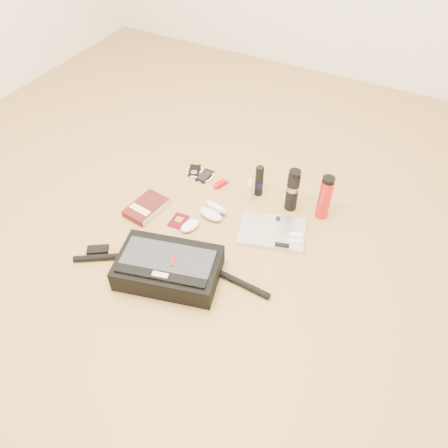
% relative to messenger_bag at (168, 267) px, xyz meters
% --- Properties ---
extents(ground, '(4.00, 4.00, 0.00)m').
position_rel_messenger_bag_xyz_m(ground, '(0.06, 0.25, -0.06)').
color(ground, '#A88046').
rests_on(ground, ground).
extents(messenger_bag, '(0.93, 0.39, 0.13)m').
position_rel_messenger_bag_xyz_m(messenger_bag, '(0.00, 0.00, 0.00)').
color(messenger_bag, black).
rests_on(messenger_bag, ground).
extents(laptop, '(0.38, 0.31, 0.03)m').
position_rel_messenger_bag_xyz_m(laptop, '(0.32, 0.47, -0.05)').
color(laptop, silver).
rests_on(laptop, ground).
extents(book, '(0.17, 0.24, 0.04)m').
position_rel_messenger_bag_xyz_m(book, '(-0.34, 0.31, -0.04)').
color(book, '#441311').
rests_on(book, ground).
extents(passport, '(0.09, 0.11, 0.01)m').
position_rel_messenger_bag_xyz_m(passport, '(-0.15, 0.32, -0.06)').
color(passport, '#4A0412').
rests_on(passport, ground).
extents(mouse, '(0.10, 0.13, 0.04)m').
position_rel_messenger_bag_xyz_m(mouse, '(-0.07, 0.31, -0.04)').
color(mouse, white).
rests_on(mouse, ground).
extents(sunglasses_case, '(0.16, 0.14, 0.08)m').
position_rel_messenger_bag_xyz_m(sunglasses_case, '(-0.01, 0.45, -0.03)').
color(sunglasses_case, silver).
rests_on(sunglasses_case, ground).
extents(ipod, '(0.12, 0.13, 0.01)m').
position_rel_messenger_bag_xyz_m(ipod, '(-0.28, 0.72, -0.05)').
color(ipod, black).
rests_on(ipod, ground).
extents(phone, '(0.10, 0.12, 0.01)m').
position_rel_messenger_bag_xyz_m(phone, '(-0.21, 0.70, -0.05)').
color(phone, black).
rests_on(phone, ground).
extents(inhaler, '(0.06, 0.11, 0.03)m').
position_rel_messenger_bag_xyz_m(inhaler, '(-0.09, 0.68, -0.05)').
color(inhaler, '#BB0310').
rests_on(inhaler, ground).
extents(spray_bottle, '(0.04, 0.04, 0.13)m').
position_rel_messenger_bag_xyz_m(spray_bottle, '(0.10, 0.66, -0.00)').
color(spray_bottle, '#ADCBE2').
rests_on(spray_bottle, ground).
extents(aerosol_can, '(0.06, 0.06, 0.19)m').
position_rel_messenger_bag_xyz_m(aerosol_can, '(0.13, 0.71, 0.04)').
color(aerosol_can, black).
rests_on(aerosol_can, ground).
extents(thermos_black, '(0.08, 0.08, 0.25)m').
position_rel_messenger_bag_xyz_m(thermos_black, '(0.33, 0.69, 0.07)').
color(thermos_black, black).
rests_on(thermos_black, ground).
extents(thermos_red, '(0.08, 0.08, 0.26)m').
position_rel_messenger_bag_xyz_m(thermos_red, '(0.50, 0.71, 0.07)').
color(thermos_red, red).
rests_on(thermos_red, ground).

